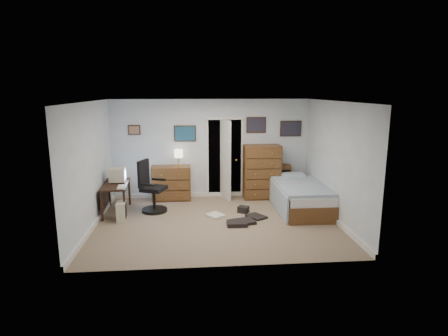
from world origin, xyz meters
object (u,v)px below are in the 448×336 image
Objects in this scene: office_chair at (151,192)px; tall_dresser at (262,172)px; bed at (300,196)px; computer_desk at (112,190)px; low_dresser at (171,183)px.

tall_dresser reaches higher than office_chair.
tall_dresser reaches higher than bed.
office_chair is (0.86, 0.02, -0.06)m from computer_desk.
computer_desk is 1.24× the size of low_dresser.
bed is at bearing -55.65° from tall_dresser.
low_dresser is 2.30m from tall_dresser.
office_chair reaches higher than computer_desk.
bed is (3.41, -0.17, -0.14)m from office_chair.
computer_desk is 1.57m from low_dresser.
low_dresser is at bearing 160.62° from bed.
computer_desk is at bearing 178.34° from bed.
computer_desk is at bearing -165.52° from tall_dresser.
low_dresser reaches higher than bed.
office_chair is 2.84m from tall_dresser.
computer_desk is 0.86m from office_chair.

